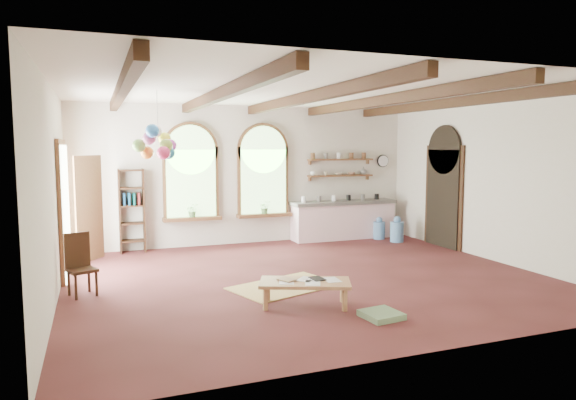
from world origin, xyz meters
name	(u,v)px	position (x,y,z in m)	size (l,w,h in m)	color
floor	(308,277)	(0.00, 0.00, 0.00)	(8.00, 8.00, 0.00)	#592426
ceiling_beams	(309,97)	(0.00, 0.00, 3.10)	(6.20, 6.80, 0.18)	#3B1F12
window_left	(191,175)	(-1.40, 3.43, 1.63)	(1.30, 0.28, 2.20)	brown
window_right	(263,174)	(0.30, 3.43, 1.63)	(1.30, 0.28, 2.20)	brown
left_doorway	(64,210)	(-3.95, 1.80, 1.15)	(0.10, 1.90, 2.50)	brown
right_doorway	(443,198)	(3.95, 1.50, 1.10)	(0.10, 1.30, 2.40)	black
kitchen_counter	(343,219)	(2.30, 3.20, 0.48)	(2.68, 0.62, 0.94)	white
wall_shelf_lower	(340,176)	(2.30, 3.38, 1.55)	(1.70, 0.24, 0.04)	brown
wall_shelf_upper	(341,160)	(2.30, 3.38, 1.95)	(1.70, 0.24, 0.04)	brown
wall_clock	(383,161)	(3.55, 3.45, 1.90)	(0.32, 0.32, 0.04)	black
bookshelf	(132,211)	(-2.70, 3.32, 0.90)	(0.53, 0.32, 1.80)	#3B1F12
coffee_table	(305,284)	(-0.67, -1.47, 0.32)	(1.41, 1.04, 0.37)	#AA6F4D
side_chair	(82,278)	(-3.66, 0.22, 0.28)	(0.49, 0.49, 0.96)	#3B1F12
floor_mat	(285,286)	(-0.58, -0.42, 0.01)	(1.70, 1.05, 0.02)	tan
floor_cushion	(381,315)	(0.09, -2.30, 0.04)	(0.47, 0.47, 0.08)	#64855B
water_jug_a	(379,229)	(3.10, 2.82, 0.24)	(0.28, 0.28, 0.55)	#598BBF
water_jug_b	(397,231)	(3.30, 2.34, 0.27)	(0.32, 0.32, 0.62)	#598BBF
balloon_cluster	(158,143)	(-2.41, 0.80, 2.33)	(0.74, 0.80, 1.14)	silver
table_book	(282,281)	(-0.98, -1.39, 0.38)	(0.18, 0.26, 0.02)	olive
tablet	(317,279)	(-0.46, -1.43, 0.37)	(0.18, 0.26, 0.01)	black
potted_plant_left	(192,210)	(-1.40, 3.32, 0.85)	(0.27, 0.23, 0.30)	#598C4C
potted_plant_right	(265,207)	(0.30, 3.32, 0.85)	(0.27, 0.23, 0.30)	#598C4C
shelf_cup_a	(313,173)	(1.55, 3.38, 1.62)	(0.12, 0.10, 0.10)	white
shelf_cup_b	(326,173)	(1.90, 3.38, 1.62)	(0.10, 0.10, 0.09)	beige
shelf_bowl_a	(339,174)	(2.25, 3.38, 1.60)	(0.22, 0.22, 0.05)	beige
shelf_bowl_b	(351,173)	(2.60, 3.38, 1.60)	(0.20, 0.20, 0.06)	#8C664C
shelf_vase	(364,171)	(2.95, 3.38, 1.67)	(0.18, 0.18, 0.19)	slate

